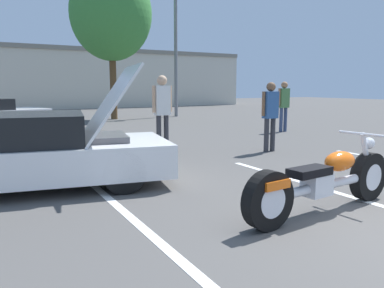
{
  "coord_description": "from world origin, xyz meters",
  "views": [
    {
      "loc": [
        -3.91,
        -2.12,
        1.59
      ],
      "look_at": [
        -1.39,
        2.35,
        0.8
      ],
      "focal_mm": 35.0,
      "sensor_mm": 36.0,
      "label": 1
    }
  ],
  "objects": [
    {
      "name": "light_pole",
      "position": [
        5.33,
        15.91,
        3.71
      ],
      "size": [
        1.21,
        0.28,
        6.67
      ],
      "color": "slate",
      "rests_on": "ground"
    },
    {
      "name": "parking_stripe_middle",
      "position": [
        -2.41,
        1.34,
        0.0
      ],
      "size": [
        0.12,
        5.57,
        0.01
      ],
      "primitive_type": "cube",
      "color": "white",
      "rests_on": "ground"
    },
    {
      "name": "spectator_far_lot",
      "position": [
        2.23,
        4.91,
        1.01
      ],
      "size": [
        0.52,
        0.22,
        1.7
      ],
      "color": "#333338",
      "rests_on": "ground"
    },
    {
      "name": "parking_stripe_back",
      "position": [
        0.68,
        1.34,
        0.0
      ],
      "size": [
        0.12,
        5.57,
        0.01
      ],
      "primitive_type": "cube",
      "color": "white",
      "rests_on": "ground"
    },
    {
      "name": "far_building",
      "position": [
        0.0,
        27.27,
        2.34
      ],
      "size": [
        32.0,
        4.2,
        4.4
      ],
      "color": "beige",
      "rests_on": "ground"
    },
    {
      "name": "motorcycle",
      "position": [
        -0.22,
        1.05,
        0.4
      ],
      "size": [
        2.67,
        0.7,
        0.97
      ],
      "rotation": [
        0.0,
        0.0,
        0.09
      ],
      "color": "black",
      "rests_on": "ground"
    },
    {
      "name": "tree_background",
      "position": [
        1.78,
        15.82,
        5.0
      ],
      "size": [
        3.85,
        3.85,
        7.24
      ],
      "color": "brown",
      "rests_on": "ground"
    },
    {
      "name": "spectator_midground",
      "position": [
        -0.08,
        6.16,
        1.12
      ],
      "size": [
        0.52,
        0.24,
        1.86
      ],
      "color": "#333338",
      "rests_on": "ground"
    },
    {
      "name": "spectator_near_motorcycle",
      "position": [
        5.4,
        7.83,
        1.05
      ],
      "size": [
        0.52,
        0.23,
        1.76
      ],
      "color": "#38476B",
      "rests_on": "ground"
    },
    {
      "name": "show_car_hood_open",
      "position": [
        -3.26,
        4.18,
        0.57
      ],
      "size": [
        4.55,
        2.61,
        1.94
      ],
      "rotation": [
        0.0,
        0.0,
        -0.19
      ],
      "color": "white",
      "rests_on": "ground"
    }
  ]
}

